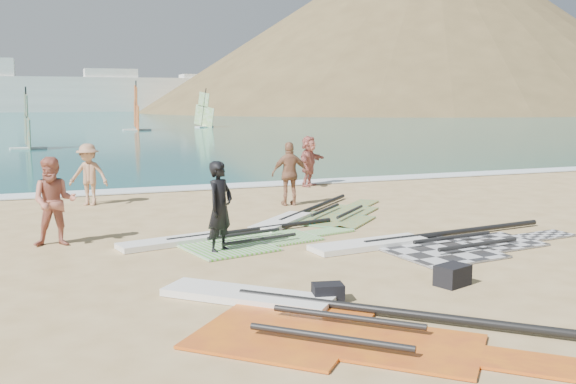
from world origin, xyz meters
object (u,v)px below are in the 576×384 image
object	(u,v)px
gear_bag_far	(328,293)
rig_grey	(432,244)
rig_orange	(316,216)
beachgoer_back	(290,174)
gear_bag_near	(452,275)
person_wetsuit	(220,207)
rig_red	(315,318)
rig_green	(225,240)
beachgoer_mid	(89,175)
beachgoer_left	(54,202)
beachgoer_right	(309,161)

from	to	relation	value
gear_bag_far	rig_grey	bearing A→B (deg)	36.23
rig_orange	beachgoer_back	size ratio (longest dim) A/B	2.70
rig_grey	beachgoer_back	distance (m)	6.21
gear_bag_near	person_wetsuit	xyz separation A→B (m)	(-3.08, 3.69, 0.77)
gear_bag_near	rig_red	bearing A→B (deg)	-164.18
rig_orange	rig_green	bearing A→B (deg)	168.48
rig_red	beachgoer_mid	xyz separation A→B (m)	(-2.32, 11.65, 0.87)
rig_red	gear_bag_near	world-z (taller)	gear_bag_near
person_wetsuit	beachgoer_left	size ratio (longest dim) A/B	0.98
rig_orange	beachgoer_left	bearing A→B (deg)	143.95
rig_green	beachgoer_right	distance (m)	9.49
rig_grey	rig_orange	world-z (taller)	rig_grey
gear_bag_near	beachgoer_left	bearing A→B (deg)	138.48
rig_red	beachgoer_mid	distance (m)	11.91
rig_grey	rig_orange	xyz separation A→B (m)	(-1.05, 3.87, -0.00)
rig_green	gear_bag_far	xyz separation A→B (m)	(0.42, -4.58, 0.09)
gear_bag_near	beachgoer_back	xyz separation A→B (m)	(0.36, 8.70, 0.77)
gear_bag_near	beachgoer_right	size ratio (longest dim) A/B	0.31
beachgoer_right	beachgoer_mid	bearing A→B (deg)	147.93
rig_green	person_wetsuit	bearing A→B (deg)	-123.66
person_wetsuit	beachgoer_back	distance (m)	6.08
rig_grey	rig_orange	distance (m)	4.01
rig_orange	gear_bag_near	size ratio (longest dim) A/B	9.15
rig_grey	beachgoer_right	distance (m)	9.85
rig_red	rig_grey	bearing A→B (deg)	81.80
gear_bag_near	person_wetsuit	distance (m)	4.87
gear_bag_far	person_wetsuit	bearing A→B (deg)	101.17
beachgoer_mid	rig_grey	bearing A→B (deg)	-24.16
rig_red	beachgoer_back	world-z (taller)	beachgoer_back
rig_grey	person_wetsuit	distance (m)	4.62
gear_bag_near	beachgoer_mid	xyz separation A→B (m)	(-5.22, 10.83, 0.74)
person_wetsuit	beachgoer_mid	xyz separation A→B (m)	(-2.13, 7.14, -0.03)
beachgoer_left	beachgoer_right	xyz separation A→B (m)	(8.75, 6.84, -0.05)
rig_grey	gear_bag_near	world-z (taller)	gear_bag_near
beachgoer_right	gear_bag_near	bearing A→B (deg)	-144.85
rig_red	gear_bag_far	xyz separation A→B (m)	(0.55, 0.77, 0.09)
beachgoer_back	gear_bag_near	bearing A→B (deg)	93.73
rig_red	beachgoer_mid	size ratio (longest dim) A/B	3.06
rig_green	gear_bag_near	bearing A→B (deg)	-71.53
person_wetsuit	beachgoer_left	distance (m)	3.67
gear_bag_near	gear_bag_far	distance (m)	2.34
gear_bag_near	beachgoer_mid	world-z (taller)	beachgoer_mid
rig_green	rig_red	xyz separation A→B (m)	(-0.13, -5.35, 0.00)
beachgoer_left	rig_grey	bearing A→B (deg)	-12.12
beachgoer_back	rig_grey	bearing A→B (deg)	105.13
gear_bag_near	person_wetsuit	world-z (taller)	person_wetsuit
gear_bag_near	rig_orange	bearing A→B (deg)	87.58
rig_grey	person_wetsuit	xyz separation A→B (m)	(-4.41, 1.05, 0.90)
person_wetsuit	rig_grey	bearing A→B (deg)	-54.43
rig_red	beachgoer_back	bearing A→B (deg)	113.58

